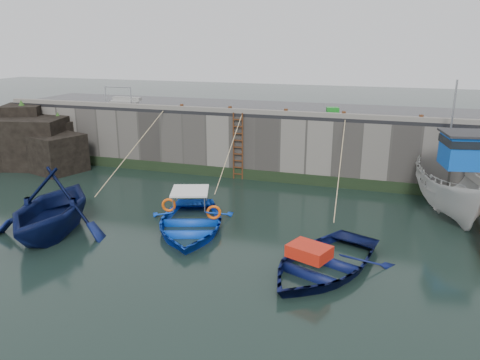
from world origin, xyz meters
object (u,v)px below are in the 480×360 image
(ladder, at_px, (238,147))
(boat_near_navy, at_px, (322,269))
(boat_near_blue, at_px, (190,229))
(fish_crate, at_px, (333,111))
(bollard_d, at_px, (344,115))
(bollard_b, at_px, (230,109))
(bollard_c, at_px, (286,112))
(boat_far_white, at_px, (454,188))
(boat_near_white, at_px, (54,233))
(bollard_e, at_px, (421,118))
(bollard_a, at_px, (182,107))

(ladder, height_order, boat_near_navy, ladder)
(ladder, bearing_deg, boat_near_blue, -87.19)
(fish_crate, relative_size, bollard_d, 1.96)
(ladder, height_order, bollard_b, bollard_b)
(boat_near_blue, height_order, bollard_c, bollard_c)
(boat_far_white, bearing_deg, boat_near_blue, -162.92)
(bollard_b, bearing_deg, boat_near_blue, -83.16)
(ladder, xyz_separation_m, bollard_d, (4.80, 0.34, 1.71))
(boat_near_blue, bearing_deg, fish_crate, 44.61)
(boat_near_white, bearing_deg, boat_near_navy, -13.21)
(boat_far_white, xyz_separation_m, bollard_c, (-7.13, 2.10, 2.30))
(bollard_e, bearing_deg, bollard_c, 180.00)
(bollard_c, relative_size, bollard_d, 1.00)
(boat_far_white, relative_size, bollard_b, 22.67)
(boat_near_navy, bearing_deg, bollard_c, 131.51)
(bollard_a, xyz_separation_m, bollard_e, (11.00, 0.00, 0.00))
(boat_near_navy, distance_m, boat_far_white, 7.57)
(boat_far_white, distance_m, bollard_b, 10.32)
(boat_near_white, bearing_deg, boat_near_blue, 7.48)
(fish_crate, distance_m, bollard_b, 4.79)
(fish_crate, relative_size, bollard_e, 1.96)
(bollard_c, bearing_deg, bollard_d, 0.00)
(boat_near_white, relative_size, boat_far_white, 0.77)
(ladder, relative_size, boat_near_blue, 0.67)
(boat_near_white, height_order, bollard_c, bollard_c)
(boat_far_white, height_order, bollard_b, boat_far_white)
(bollard_d, bearing_deg, boat_far_white, -24.91)
(fish_crate, xyz_separation_m, bollard_a, (-7.19, -0.97, -0.01))
(bollard_b, bearing_deg, boat_near_navy, -55.63)
(bollard_b, distance_m, bollard_e, 8.50)
(ladder, xyz_separation_m, fish_crate, (4.19, 1.31, 1.72))
(boat_near_white, height_order, boat_far_white, boat_far_white)
(boat_near_blue, height_order, boat_near_navy, boat_near_blue)
(boat_near_white, relative_size, boat_near_blue, 1.03)
(bollard_a, distance_m, bollard_e, 11.00)
(boat_near_white, relative_size, boat_near_navy, 1.04)
(boat_far_white, relative_size, bollard_d, 22.67)
(boat_near_blue, relative_size, bollard_c, 17.01)
(bollard_d, bearing_deg, boat_near_white, -136.03)
(ladder, distance_m, boat_far_white, 9.52)
(boat_near_blue, height_order, bollard_b, bollard_b)
(bollard_d, xyz_separation_m, bollard_e, (3.20, 0.00, 0.00))
(bollard_c, bearing_deg, bollard_a, 180.00)
(bollard_d, bearing_deg, bollard_b, 180.00)
(boat_near_navy, height_order, bollard_b, bollard_b)
(boat_near_white, xyz_separation_m, bollard_d, (8.88, 8.57, 3.30))
(ladder, xyz_separation_m, bollard_e, (8.00, 0.34, 1.71))
(ladder, xyz_separation_m, boat_near_blue, (0.32, -6.48, -1.59))
(fish_crate, relative_size, bollard_b, 1.96)
(bollard_d, bearing_deg, fish_crate, 121.97)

